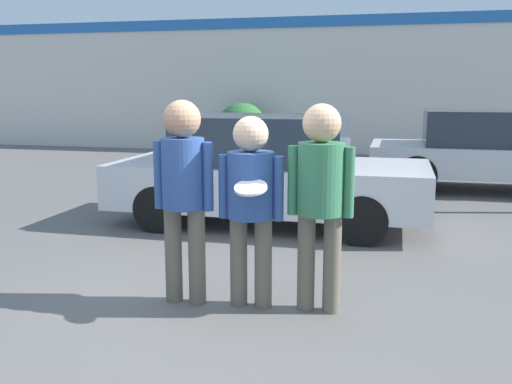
# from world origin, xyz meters

# --- Properties ---
(ground_plane) EXTENTS (56.00, 56.00, 0.00)m
(ground_plane) POSITION_xyz_m (0.00, 0.00, 0.00)
(ground_plane) COLOR #5B5956
(storefront_building) EXTENTS (24.00, 0.22, 3.85)m
(storefront_building) POSITION_xyz_m (0.00, 12.11, 1.95)
(storefront_building) COLOR silver
(storefront_building) RESTS_ON ground
(person_left) EXTENTS (0.54, 0.37, 1.79)m
(person_left) POSITION_xyz_m (-0.33, 0.15, 1.08)
(person_left) COLOR #665B4C
(person_left) RESTS_ON ground
(person_middle_with_frisbee) EXTENTS (0.57, 0.61, 1.65)m
(person_middle_with_frisbee) POSITION_xyz_m (0.25, 0.20, 0.99)
(person_middle_with_frisbee) COLOR #665B4C
(person_middle_with_frisbee) RESTS_ON ground
(person_right) EXTENTS (0.55, 0.38, 1.76)m
(person_right) POSITION_xyz_m (0.84, 0.24, 1.07)
(person_right) COLOR #665B4C
(person_right) RESTS_ON ground
(parked_car_near) EXTENTS (4.29, 1.88, 1.51)m
(parked_car_near) POSITION_xyz_m (-0.29, 3.25, 0.74)
(parked_car_near) COLOR silver
(parked_car_near) RESTS_ON ground
(parked_car_far) EXTENTS (4.35, 1.84, 1.47)m
(parked_car_far) POSITION_xyz_m (3.11, 6.76, 0.75)
(parked_car_far) COLOR silver
(parked_car_far) RESTS_ON ground
(shrub) EXTENTS (1.46, 1.46, 1.46)m
(shrub) POSITION_xyz_m (-2.83, 11.19, 0.73)
(shrub) COLOR #2D6B33
(shrub) RESTS_ON ground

